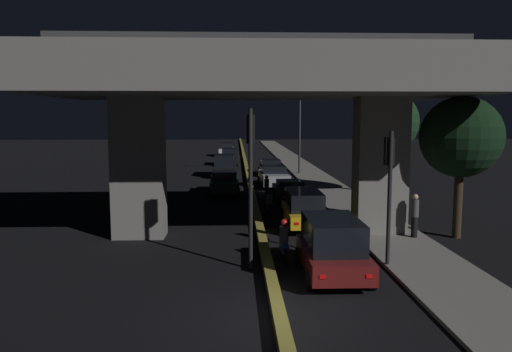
{
  "coord_description": "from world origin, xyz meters",
  "views": [
    {
      "loc": [
        -1.07,
        -12.02,
        5.11
      ],
      "look_at": [
        0.4,
        23.5,
        0.86
      ],
      "focal_mm": 35.0,
      "sensor_mm": 36.0,
      "label": 1
    }
  ],
  "objects_px": {
    "car_black_third_oncoming": "(229,156)",
    "pedestrian_on_sidewalk": "(415,215)",
    "traffic_light_left_of_median": "(250,161)",
    "car_dark_green_lead_oncoming": "(224,182)",
    "car_black_third": "(290,191)",
    "traffic_light_right_of_median": "(389,175)",
    "car_black_second_oncoming": "(225,165)",
    "motorcycle_red_filtering_far": "(267,188)",
    "car_taxi_yellow_second": "(304,208)",
    "car_silver_fourth": "(274,176)",
    "car_black_fifth": "(271,167)",
    "motorcycle_black_filtering_mid": "(269,205)",
    "motorcycle_blue_filtering_near": "(284,244)",
    "car_white_fourth_oncoming": "(227,149)",
    "car_dark_red_lead": "(332,246)",
    "street_lamp": "(295,121)"
  },
  "relations": [
    {
      "from": "street_lamp",
      "to": "motorcycle_blue_filtering_near",
      "type": "height_order",
      "value": "street_lamp"
    },
    {
      "from": "car_black_third",
      "to": "car_white_fourth_oncoming",
      "type": "bearing_deg",
      "value": 4.91
    },
    {
      "from": "car_dark_red_lead",
      "to": "car_dark_green_lead_oncoming",
      "type": "bearing_deg",
      "value": 12.79
    },
    {
      "from": "car_white_fourth_oncoming",
      "to": "motorcycle_blue_filtering_near",
      "type": "xyz_separation_m",
      "value": [
        2.8,
        -47.46,
        -0.26
      ]
    },
    {
      "from": "car_taxi_yellow_second",
      "to": "car_silver_fourth",
      "type": "relative_size",
      "value": 0.88
    },
    {
      "from": "pedestrian_on_sidewalk",
      "to": "traffic_light_right_of_median",
      "type": "bearing_deg",
      "value": -122.12
    },
    {
      "from": "traffic_light_left_of_median",
      "to": "motorcycle_red_filtering_far",
      "type": "xyz_separation_m",
      "value": [
        1.48,
        14.99,
        -3.05
      ]
    },
    {
      "from": "car_dark_red_lead",
      "to": "car_black_third_oncoming",
      "type": "height_order",
      "value": "car_dark_red_lead"
    },
    {
      "from": "street_lamp",
      "to": "motorcycle_black_filtering_mid",
      "type": "xyz_separation_m",
      "value": [
        -3.5,
        -18.31,
        -4.11
      ]
    },
    {
      "from": "motorcycle_red_filtering_far",
      "to": "traffic_light_left_of_median",
      "type": "bearing_deg",
      "value": 177.36
    },
    {
      "from": "traffic_light_right_of_median",
      "to": "car_taxi_yellow_second",
      "type": "xyz_separation_m",
      "value": [
        -1.99,
        6.23,
        -2.26
      ]
    },
    {
      "from": "traffic_light_left_of_median",
      "to": "street_lamp",
      "type": "distance_m",
      "value": 27.7
    },
    {
      "from": "car_taxi_yellow_second",
      "to": "motorcycle_red_filtering_far",
      "type": "relative_size",
      "value": 2.26
    },
    {
      "from": "car_silver_fourth",
      "to": "motorcycle_red_filtering_far",
      "type": "relative_size",
      "value": 2.56
    },
    {
      "from": "car_black_fifth",
      "to": "motorcycle_black_filtering_mid",
      "type": "relative_size",
      "value": 2.2
    },
    {
      "from": "car_dark_red_lead",
      "to": "car_black_second_oncoming",
      "type": "xyz_separation_m",
      "value": [
        -4.02,
        27.05,
        0.01
      ]
    },
    {
      "from": "car_white_fourth_oncoming",
      "to": "motorcycle_black_filtering_mid",
      "type": "relative_size",
      "value": 2.34
    },
    {
      "from": "car_black_third",
      "to": "motorcycle_red_filtering_far",
      "type": "height_order",
      "value": "motorcycle_red_filtering_far"
    },
    {
      "from": "car_taxi_yellow_second",
      "to": "motorcycle_red_filtering_far",
      "type": "height_order",
      "value": "car_taxi_yellow_second"
    },
    {
      "from": "car_black_third",
      "to": "car_dark_green_lead_oncoming",
      "type": "bearing_deg",
      "value": 45.82
    },
    {
      "from": "pedestrian_on_sidewalk",
      "to": "motorcycle_blue_filtering_near",
      "type": "bearing_deg",
      "value": -153.16
    },
    {
      "from": "street_lamp",
      "to": "car_black_third",
      "type": "distance_m",
      "value": 14.97
    },
    {
      "from": "car_dark_green_lead_oncoming",
      "to": "motorcycle_blue_filtering_near",
      "type": "height_order",
      "value": "motorcycle_blue_filtering_near"
    },
    {
      "from": "car_taxi_yellow_second",
      "to": "car_silver_fourth",
      "type": "xyz_separation_m",
      "value": [
        -0.37,
        13.46,
        -0.13
      ]
    },
    {
      "from": "car_black_second_oncoming",
      "to": "motorcycle_red_filtering_far",
      "type": "relative_size",
      "value": 2.36
    },
    {
      "from": "motorcycle_black_filtering_mid",
      "to": "car_black_second_oncoming",
      "type": "bearing_deg",
      "value": 5.54
    },
    {
      "from": "car_black_third_oncoming",
      "to": "pedestrian_on_sidewalk",
      "type": "xyz_separation_m",
      "value": [
        8.08,
        -32.44,
        0.11
      ]
    },
    {
      "from": "car_black_third",
      "to": "car_black_third_oncoming",
      "type": "height_order",
      "value": "car_black_third_oncoming"
    },
    {
      "from": "car_black_second_oncoming",
      "to": "motorcycle_red_filtering_far",
      "type": "bearing_deg",
      "value": 15.66
    },
    {
      "from": "street_lamp",
      "to": "car_white_fourth_oncoming",
      "type": "height_order",
      "value": "street_lamp"
    },
    {
      "from": "car_black_third_oncoming",
      "to": "pedestrian_on_sidewalk",
      "type": "bearing_deg",
      "value": 12.95
    },
    {
      "from": "traffic_light_right_of_median",
      "to": "car_dark_red_lead",
      "type": "height_order",
      "value": "traffic_light_right_of_median"
    },
    {
      "from": "car_black_third",
      "to": "car_black_fifth",
      "type": "relative_size",
      "value": 0.99
    },
    {
      "from": "car_black_second_oncoming",
      "to": "car_white_fourth_oncoming",
      "type": "bearing_deg",
      "value": -178.37
    },
    {
      "from": "car_black_third",
      "to": "car_black_second_oncoming",
      "type": "relative_size",
      "value": 0.91
    },
    {
      "from": "car_black_second_oncoming",
      "to": "motorcycle_red_filtering_far",
      "type": "xyz_separation_m",
      "value": [
        2.89,
        -11.17,
        -0.39
      ]
    },
    {
      "from": "traffic_light_left_of_median",
      "to": "car_taxi_yellow_second",
      "type": "bearing_deg",
      "value": 66.86
    },
    {
      "from": "street_lamp",
      "to": "car_black_third",
      "type": "relative_size",
      "value": 1.95
    },
    {
      "from": "traffic_light_left_of_median",
      "to": "car_dark_green_lead_oncoming",
      "type": "height_order",
      "value": "traffic_light_left_of_median"
    },
    {
      "from": "car_black_second_oncoming",
      "to": "pedestrian_on_sidewalk",
      "type": "relative_size",
      "value": 2.44
    },
    {
      "from": "traffic_light_left_of_median",
      "to": "car_black_fifth",
      "type": "bearing_deg",
      "value": 84.54
    },
    {
      "from": "traffic_light_right_of_median",
      "to": "car_black_second_oncoming",
      "type": "distance_m",
      "value": 26.94
    },
    {
      "from": "traffic_light_left_of_median",
      "to": "pedestrian_on_sidewalk",
      "type": "height_order",
      "value": "traffic_light_left_of_median"
    },
    {
      "from": "traffic_light_right_of_median",
      "to": "car_dark_green_lead_oncoming",
      "type": "distance_m",
      "value": 17.76
    },
    {
      "from": "traffic_light_right_of_median",
      "to": "car_black_third",
      "type": "distance_m",
      "value": 13.35
    },
    {
      "from": "car_dark_green_lead_oncoming",
      "to": "motorcycle_black_filtering_mid",
      "type": "xyz_separation_m",
      "value": [
        2.5,
        -7.61,
        -0.17
      ]
    },
    {
      "from": "car_black_third_oncoming",
      "to": "motorcycle_black_filtering_mid",
      "type": "relative_size",
      "value": 2.22
    },
    {
      "from": "traffic_light_left_of_median",
      "to": "car_dark_green_lead_oncoming",
      "type": "bearing_deg",
      "value": 94.29
    },
    {
      "from": "car_black_second_oncoming",
      "to": "motorcycle_red_filtering_far",
      "type": "distance_m",
      "value": 11.55
    },
    {
      "from": "motorcycle_red_filtering_far",
      "to": "car_black_third_oncoming",
      "type": "bearing_deg",
      "value": 10.17
    }
  ]
}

